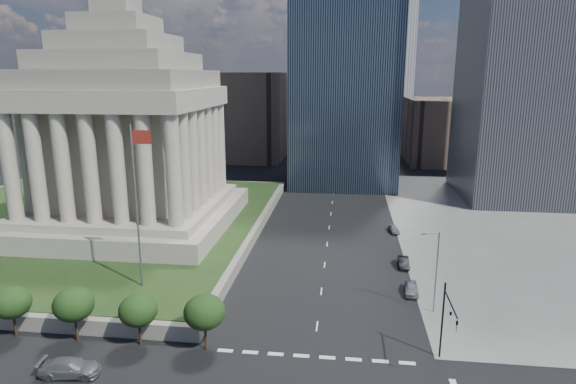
% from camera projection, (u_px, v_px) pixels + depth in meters
% --- Properties ---
extents(ground, '(500.00, 500.00, 0.00)m').
position_uv_depth(ground, '(335.00, 178.00, 130.91)').
color(ground, black).
rests_on(ground, ground).
extents(plaza_terrace, '(66.00, 70.00, 1.80)m').
position_uv_depth(plaza_terrace, '(81.00, 224.00, 87.76)').
color(plaza_terrace, slate).
rests_on(plaza_terrace, ground).
extents(plaza_lawn, '(64.00, 68.00, 0.10)m').
position_uv_depth(plaza_lawn, '(81.00, 219.00, 87.54)').
color(plaza_lawn, '#213515').
rests_on(plaza_lawn, plaza_terrace).
extents(war_memorial, '(34.00, 34.00, 39.00)m').
position_uv_depth(war_memorial, '(125.00, 112.00, 79.67)').
color(war_memorial, gray).
rests_on(war_memorial, plaza_lawn).
extents(flagpole, '(2.52, 0.24, 20.00)m').
position_uv_depth(flagpole, '(137.00, 198.00, 57.07)').
color(flagpole, slate).
rests_on(flagpole, plaza_lawn).
extents(midrise_glass, '(26.00, 26.00, 60.00)m').
position_uv_depth(midrise_glass, '(346.00, 64.00, 118.72)').
color(midrise_glass, black).
rests_on(midrise_glass, ground).
extents(building_filler_ne, '(20.00, 30.00, 20.00)m').
position_uv_depth(building_filler_ne, '(439.00, 130.00, 153.70)').
color(building_filler_ne, '#4E3D35').
rests_on(building_filler_ne, ground).
extents(building_filler_nw, '(24.00, 30.00, 28.00)m').
position_uv_depth(building_filler_nw, '(248.00, 116.00, 160.02)').
color(building_filler_nw, '#4E3D35').
rests_on(building_filler_nw, ground).
extents(traffic_signal_ne, '(0.30, 5.74, 8.00)m').
position_uv_depth(traffic_signal_ne, '(447.00, 318.00, 44.97)').
color(traffic_signal_ne, black).
rests_on(traffic_signal_ne, ground).
extents(street_lamp_north, '(2.13, 0.22, 10.00)m').
position_uv_depth(street_lamp_north, '(435.00, 267.00, 55.68)').
color(street_lamp_north, slate).
rests_on(street_lamp_north, ground).
extents(suv_grey, '(5.83, 2.93, 1.62)m').
position_uv_depth(suv_grey, '(70.00, 368.00, 44.81)').
color(suv_grey, slate).
rests_on(suv_grey, ground).
extents(parked_sedan_near, '(2.04, 4.41, 1.46)m').
position_uv_depth(parked_sedan_near, '(411.00, 288.00, 61.62)').
color(parked_sedan_near, gray).
rests_on(parked_sedan_near, ground).
extents(parked_sedan_mid, '(1.49, 4.13, 1.36)m').
position_uv_depth(parked_sedan_mid, '(404.00, 262.00, 70.27)').
color(parked_sedan_mid, black).
rests_on(parked_sedan_mid, ground).
extents(parked_sedan_far, '(3.98, 2.12, 1.29)m').
position_uv_depth(parked_sedan_far, '(394.00, 229.00, 85.57)').
color(parked_sedan_far, slate).
rests_on(parked_sedan_far, ground).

